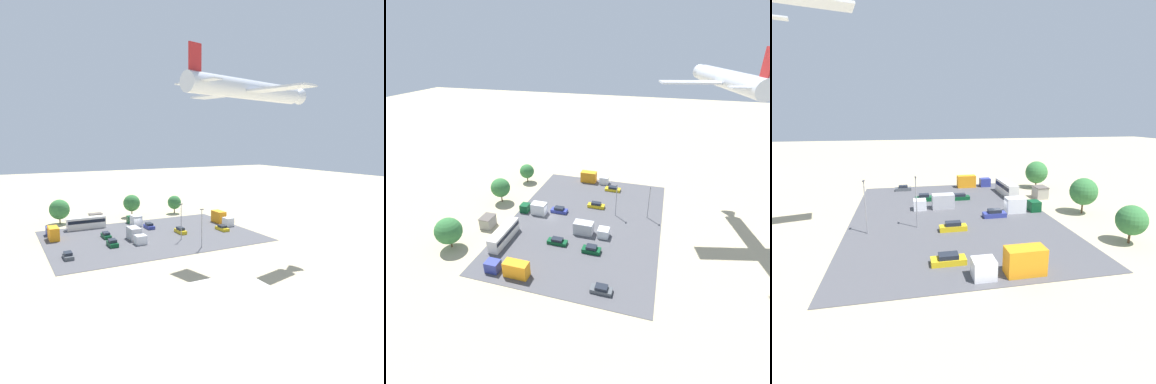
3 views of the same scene
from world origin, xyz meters
The scene contains 20 objects.
ground_plane centered at (0.00, 0.00, 0.00)m, with size 400.00×400.00×0.00m, color tan.
parking_lot_surface centered at (0.00, 9.96, 0.04)m, with size 53.24×38.06×0.08m.
shed_building centered at (9.03, -13.10, 1.43)m, with size 3.92×3.00×2.84m.
bus centered at (13.37, -6.12, 1.86)m, with size 10.73×2.49×3.31m.
parked_car_0 centered at (22.70, 19.23, 0.67)m, with size 1.88×4.11×1.40m.
parked_car_1 centered at (11.01, 6.22, 0.69)m, with size 1.76×4.62×1.47m.
parked_car_2 centered at (-19.72, 13.44, 0.68)m, with size 1.95×4.71×1.43m.
parked_car_3 centered at (-8.01, 10.90, 0.74)m, with size 1.70×4.73×1.59m.
parked_car_4 centered at (11.73, 14.53, 0.76)m, with size 1.98×4.09×1.64m.
parked_car_5 centered at (-2.54, 1.83, 0.73)m, with size 1.93×4.48×1.57m.
parked_truck_0 centered at (5.16, 12.28, 1.48)m, with size 2.60×8.57×3.05m.
parked_truck_1 centered at (23.26, 0.59, 1.58)m, with size 2.34×9.21×3.28m.
parked_truck_2 centered at (-24.12, 5.98, 1.68)m, with size 2.52×9.17×3.50m.
parked_truck_3 centered at (-0.43, -4.35, 1.48)m, with size 2.59×7.22×3.06m.
tree_near_shed centered at (-3.62, -16.31, 4.55)m, with size 5.46×5.46×7.28m.
tree_apron_mid centered at (18.92, -16.51, 4.37)m, with size 6.00×6.00×7.37m.
tree_apron_far centered at (-18.44, -15.05, 3.77)m, with size 4.64×4.64×6.10m.
light_pole_lot_centre centered at (-5.30, 16.87, 5.10)m, with size 0.90×0.28×9.18m.
light_pole_lot_edge centered at (-6.56, 25.18, 5.08)m, with size 0.90×0.28×9.13m.
airplane centered at (-10.48, 37.83, 34.82)m, with size 34.09×28.17×8.40m.
Camera 2 is at (63.78, 26.90, 42.18)m, focal length 28.00 mm.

